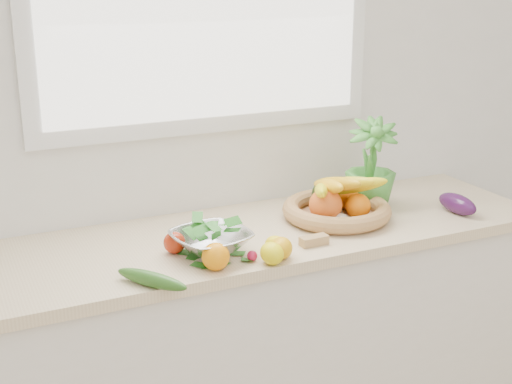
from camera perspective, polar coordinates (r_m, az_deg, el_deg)
name	(u,v)px	position (r m, az deg, el deg)	size (l,w,h in m)	color
back_wall	(206,91)	(2.61, -4.02, 8.09)	(4.50, 0.02, 2.70)	white
counter_cabinet	(241,354)	(2.66, -1.19, -12.84)	(2.20, 0.58, 0.86)	silver
countertop	(240,239)	(2.47, -1.25, -3.79)	(2.24, 0.62, 0.04)	beige
orange_loose	(216,257)	(2.16, -3.25, -5.18)	(0.09, 0.09, 0.09)	orange
lemon_a	(272,253)	(2.20, 1.28, -4.94)	(0.07, 0.09, 0.07)	yellow
lemon_b	(282,248)	(2.25, 2.06, -4.50)	(0.07, 0.09, 0.07)	#E6A30C
lemon_c	(276,244)	(2.29, 1.58, -4.21)	(0.06, 0.07, 0.06)	yellow
apple	(174,243)	(2.30, -6.54, -4.04)	(0.07, 0.07, 0.07)	#AF280E
ginger	(314,241)	(2.36, 4.66, -3.89)	(0.10, 0.04, 0.03)	tan
garlic_a	(341,220)	(2.53, 6.81, -2.27)	(0.06, 0.06, 0.05)	beige
garlic_b	(336,212)	(2.63, 6.39, -1.57)	(0.05, 0.05, 0.04)	silver
garlic_c	(355,227)	(2.48, 7.92, -2.78)	(0.06, 0.06, 0.05)	white
eggplant	(457,204)	(2.75, 15.80, -0.91)	(0.07, 0.18, 0.07)	#37103E
cucumber	(152,279)	(2.08, -8.35, -6.92)	(0.05, 0.25, 0.05)	#2E591A
radish	(252,256)	(2.23, -0.31, -5.13)	(0.03, 0.03, 0.03)	#BA173F
potted_herb	(371,164)	(2.72, 9.19, 2.26)	(0.19, 0.19, 0.34)	#439335
fruit_basket	(336,204)	(2.60, 6.42, -1.00)	(0.46, 0.46, 0.19)	tan
colander_with_spinach	(211,237)	(2.26, -3.62, -3.58)	(0.29, 0.29, 0.12)	white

